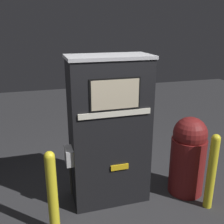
# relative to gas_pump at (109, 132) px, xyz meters

# --- Properties ---
(ground_plane) EXTENTS (14.00, 14.00, 0.00)m
(ground_plane) POSITION_rel_gas_pump_xyz_m (0.00, -0.25, -0.98)
(ground_plane) COLOR #2D2D30
(gas_pump) EXTENTS (1.10, 0.55, 1.95)m
(gas_pump) POSITION_rel_gas_pump_xyz_m (0.00, 0.00, 0.00)
(gas_pump) COLOR black
(gas_pump) RESTS_ON ground_plane
(safety_bollard) EXTENTS (0.12, 0.12, 1.04)m
(safety_bollard) POSITION_rel_gas_pump_xyz_m (-0.78, -0.47, -0.44)
(safety_bollard) COLOR yellow
(safety_bollard) RESTS_ON ground_plane
(trash_bin) EXTENTS (0.48, 0.48, 1.12)m
(trash_bin) POSITION_rel_gas_pump_xyz_m (1.08, -0.18, -0.41)
(trash_bin) COLOR maroon
(trash_bin) RESTS_ON ground_plane
(safety_bollard_far) EXTENTS (0.11, 0.11, 1.03)m
(safety_bollard_far) POSITION_rel_gas_pump_xyz_m (1.18, -0.58, -0.44)
(safety_bollard_far) COLOR yellow
(safety_bollard_far) RESTS_ON ground_plane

